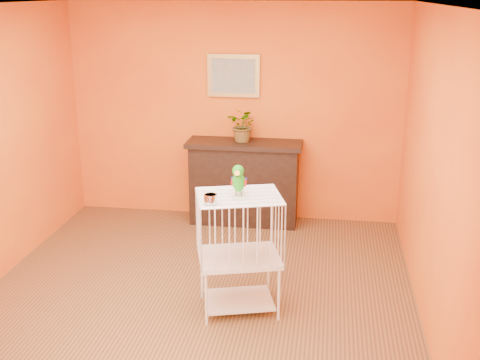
# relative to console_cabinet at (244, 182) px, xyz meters

# --- Properties ---
(ground) EXTENTS (4.50, 4.50, 0.00)m
(ground) POSITION_rel_console_cabinet_xyz_m (-0.16, -2.01, -0.50)
(ground) COLOR brown
(ground) RESTS_ON ground
(room_shell) EXTENTS (4.50, 4.50, 4.50)m
(room_shell) POSITION_rel_console_cabinet_xyz_m (-0.16, -2.01, 1.08)
(room_shell) COLOR orange
(room_shell) RESTS_ON ground
(console_cabinet) EXTENTS (1.36, 0.49, 1.01)m
(console_cabinet) POSITION_rel_console_cabinet_xyz_m (0.00, 0.00, 0.00)
(console_cabinet) COLOR black
(console_cabinet) RESTS_ON ground
(potted_plant) EXTENTS (0.47, 0.50, 0.31)m
(potted_plant) POSITION_rel_console_cabinet_xyz_m (-0.01, 0.01, 0.66)
(potted_plant) COLOR #26722D
(potted_plant) RESTS_ON console_cabinet
(framed_picture) EXTENTS (0.62, 0.04, 0.50)m
(framed_picture) POSITION_rel_console_cabinet_xyz_m (-0.16, 0.20, 1.25)
(framed_picture) COLOR #A9803C
(framed_picture) RESTS_ON room_shell
(birdcage) EXTENTS (0.81, 0.70, 1.06)m
(birdcage) POSITION_rel_console_cabinet_xyz_m (0.26, -2.09, 0.05)
(birdcage) COLOR white
(birdcage) RESTS_ON ground
(feed_cup) EXTENTS (0.11, 0.11, 0.08)m
(feed_cup) POSITION_rel_console_cabinet_xyz_m (0.06, -2.33, 0.60)
(feed_cup) COLOR silver
(feed_cup) RESTS_ON birdcage
(parrot) EXTENTS (0.13, 0.25, 0.28)m
(parrot) POSITION_rel_console_cabinet_xyz_m (0.26, -2.09, 0.70)
(parrot) COLOR #59544C
(parrot) RESTS_ON birdcage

